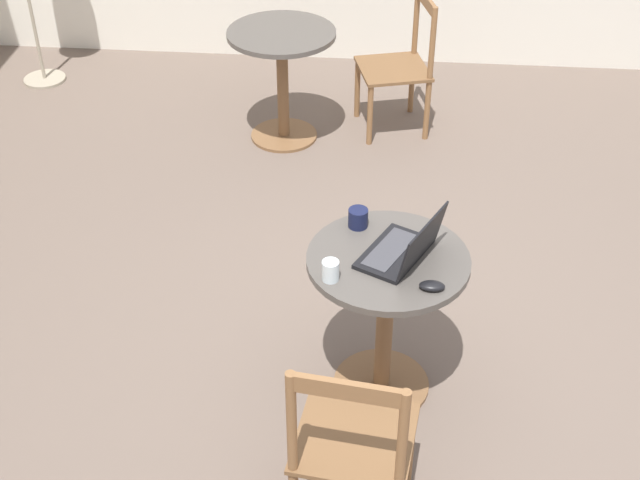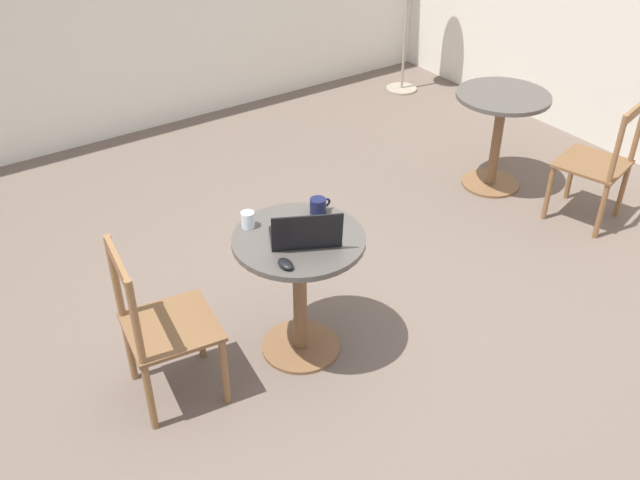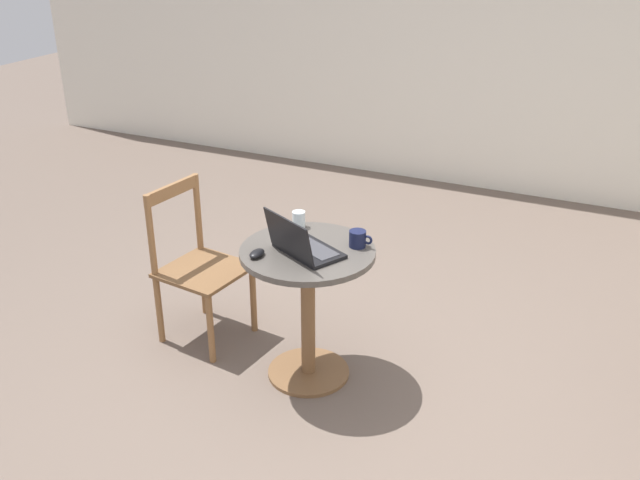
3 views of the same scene
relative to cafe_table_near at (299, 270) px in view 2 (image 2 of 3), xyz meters
The scene contains 9 objects.
ground_plane 0.57m from the cafe_table_near, 28.78° to the right, with size 16.00×16.00×0.00m, color #66564C.
cafe_table_near is the anchor object (origin of this frame).
cafe_table_mid 2.29m from the cafe_table_near, 17.90° to the left, with size 0.67×0.67×0.73m.
chair_near_left 0.74m from the cafe_table_near, behind, with size 0.47×0.47×0.89m.
chair_mid_front 2.38m from the cafe_table_near, ahead, with size 0.52×0.52×0.89m.
laptop 0.25m from the cafe_table_near, 87.80° to the right, with size 0.41×0.37×0.22m.
mouse 0.33m from the cafe_table_near, 137.14° to the right, with size 0.06×0.10×0.03m.
mug 0.35m from the cafe_table_near, 32.79° to the left, with size 0.12×0.08×0.08m.
drinking_glass 0.37m from the cafe_table_near, 125.48° to the left, with size 0.07×0.07×0.09m.
Camera 2 is at (-1.74, -2.35, 2.67)m, focal length 40.00 mm.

